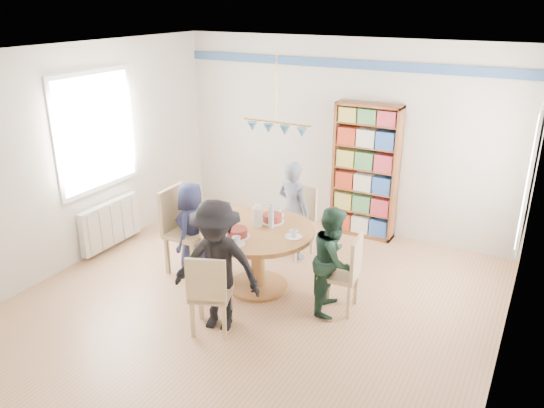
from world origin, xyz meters
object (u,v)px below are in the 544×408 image
Objects in this scene: dining_table at (258,245)px; chair_far at (299,217)px; chair_left at (181,226)px; person_left at (192,228)px; person_near at (217,266)px; radiator at (111,223)px; bookshelf at (365,173)px; chair_right at (346,270)px; person_far at (293,210)px; person_right at (333,260)px; chair_near at (209,291)px.

chair_far reaches higher than dining_table.
person_left is at bearing 6.85° from chair_left.
dining_table is 0.88m from person_near.
bookshelf is (2.83, 2.04, 0.58)m from radiator.
chair_far is at bearing 46.44° from chair_left.
chair_right is 0.67× the size of person_far.
person_right reaches higher than person_left.
chair_far is at bearing 128.73° from person_left.
chair_near is (1.09, -0.98, -0.09)m from chair_left.
chair_right is at bearing 1.07° from radiator.
chair_far is 0.67× the size of person_near.
person_near is (0.94, -0.84, 0.12)m from person_left.
chair_left is 1.46m from chair_near.
person_far is 0.93× the size of person_near.
bookshelf is (-0.38, 2.03, 0.33)m from person_right.
radiator is 1.39m from person_left.
bookshelf is at bearing 80.44° from chair_near.
person_right reaches higher than dining_table.
person_far is at bearing 140.54° from chair_right.
radiator is 2.29m from dining_table.
person_right is 2.09m from bookshelf.
person_near is (-0.89, -0.86, 0.10)m from person_right.
person_near is at bearing -100.08° from bookshelf.
chair_near reaches higher than radiator.
chair_right is 1.39m from person_near.
dining_table is 1.02m from chair_near.
chair_near is at bearing -41.92° from chair_left.
chair_left reaches higher than chair_right.
chair_left reaches higher than dining_table.
bookshelf is (0.55, 0.96, 0.42)m from chair_far.
bookshelf reaches higher than person_near.
dining_table is 1.05m from chair_left.
chair_near is 0.77× the size of person_left.
person_near reaches higher than dining_table.
chair_right is at bearing 28.57° from person_near.
chair_far is at bearing 25.36° from radiator.
person_left is (-0.94, 0.99, 0.08)m from chair_near.
person_far reaches higher than chair_near.
chair_left is 1.53m from chair_far.
chair_right is 1.47m from chair_far.
chair_right is 0.18m from person_right.
person_far is (1.04, 0.97, 0.06)m from chair_left.
radiator is 0.84× the size of person_right.
chair_right is at bearing -43.93° from chair_far.
chair_left is 1.42m from person_far.
person_right is at bearing -79.43° from bookshelf.
person_right is at bearing -0.16° from dining_table.
chair_far is 0.72× the size of person_far.
person_near is at bearing -37.29° from chair_left.
chair_left is (1.23, -0.03, 0.23)m from radiator.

